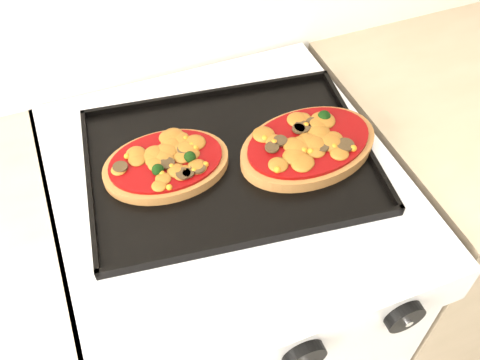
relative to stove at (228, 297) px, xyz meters
name	(u,v)px	position (x,y,z in m)	size (l,w,h in m)	color
stove	(228,297)	(0.00, 0.00, 0.00)	(0.60, 0.60, 0.91)	silver
control_panel	(299,344)	(0.00, -0.31, 0.40)	(0.60, 0.02, 0.09)	silver
knob_center	(305,356)	(0.00, -0.33, 0.40)	(0.06, 0.06, 0.02)	black
knob_right	(405,317)	(0.17, -0.33, 0.40)	(0.06, 0.06, 0.02)	black
baking_tray	(230,159)	(0.02, 0.01, 0.47)	(0.49, 0.36, 0.02)	black
pizza_left	(166,163)	(-0.09, 0.03, 0.48)	(0.22, 0.15, 0.03)	#A86E3A
pizza_right	(308,144)	(0.15, -0.02, 0.48)	(0.25, 0.17, 0.04)	#A86E3A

